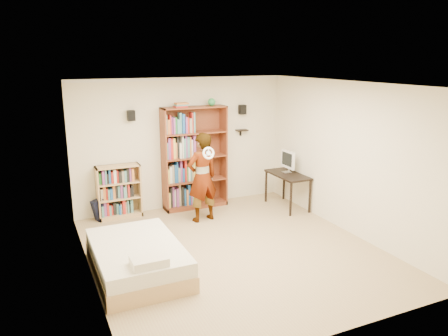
{
  "coord_description": "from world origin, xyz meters",
  "views": [
    {
      "loc": [
        -2.9,
        -5.96,
        3.09
      ],
      "look_at": [
        0.1,
        0.6,
        1.25
      ],
      "focal_mm": 35.0,
      "sensor_mm": 36.0,
      "label": 1
    }
  ],
  "objects_px": {
    "low_bookshelf": "(119,192)",
    "computer_desk": "(287,190)",
    "tall_bookshelf": "(195,158)",
    "daybed": "(137,255)",
    "person": "(202,177)"
  },
  "relations": [
    {
      "from": "computer_desk",
      "to": "person",
      "type": "relative_size",
      "value": 0.61
    },
    {
      "from": "computer_desk",
      "to": "daybed",
      "type": "xyz_separation_m",
      "value": [
        -3.58,
        -1.57,
        -0.08
      ]
    },
    {
      "from": "computer_desk",
      "to": "person",
      "type": "height_order",
      "value": "person"
    },
    {
      "from": "tall_bookshelf",
      "to": "daybed",
      "type": "height_order",
      "value": "tall_bookshelf"
    },
    {
      "from": "tall_bookshelf",
      "to": "daybed",
      "type": "bearing_deg",
      "value": -127.31
    },
    {
      "from": "tall_bookshelf",
      "to": "person",
      "type": "bearing_deg",
      "value": -100.85
    },
    {
      "from": "computer_desk",
      "to": "person",
      "type": "distance_m",
      "value": 1.98
    },
    {
      "from": "daybed",
      "to": "person",
      "type": "height_order",
      "value": "person"
    },
    {
      "from": "tall_bookshelf",
      "to": "daybed",
      "type": "xyz_separation_m",
      "value": [
        -1.82,
        -2.39,
        -0.78
      ]
    },
    {
      "from": "low_bookshelf",
      "to": "computer_desk",
      "type": "bearing_deg",
      "value": -14.36
    },
    {
      "from": "low_bookshelf",
      "to": "computer_desk",
      "type": "relative_size",
      "value": 0.99
    },
    {
      "from": "daybed",
      "to": "low_bookshelf",
      "type": "bearing_deg",
      "value": 84.39
    },
    {
      "from": "computer_desk",
      "to": "daybed",
      "type": "height_order",
      "value": "computer_desk"
    },
    {
      "from": "tall_bookshelf",
      "to": "computer_desk",
      "type": "xyz_separation_m",
      "value": [
        1.76,
        -0.82,
        -0.7
      ]
    },
    {
      "from": "tall_bookshelf",
      "to": "daybed",
      "type": "distance_m",
      "value": 3.1
    }
  ]
}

